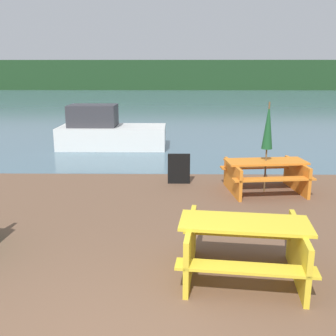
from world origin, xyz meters
The scene contains 7 objects.
water centered at (0.00, 32.10, 0.00)m, with size 60.00×50.00×0.00m.
far_treeline centered at (0.00, 52.10, 2.00)m, with size 80.00×1.60×4.00m.
picnic_table_yellow centered at (1.51, 1.71, 0.47)m, with size 1.87×1.58×0.80m.
picnic_table_orange centered at (2.68, 5.58, 0.45)m, with size 1.95×1.58×0.74m.
umbrella_darkgreen centered at (2.68, 5.58, 1.52)m, with size 0.24×0.24×2.07m.
boat centered at (-1.79, 10.81, 0.57)m, with size 3.80×1.69×1.54m.
signboard centered at (0.70, 6.22, 0.38)m, with size 0.55×0.08×0.75m.
Camera 1 is at (0.56, -3.19, 2.76)m, focal length 42.00 mm.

